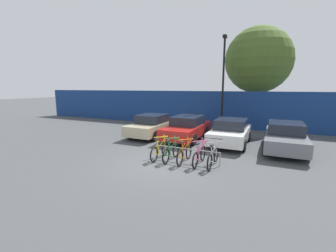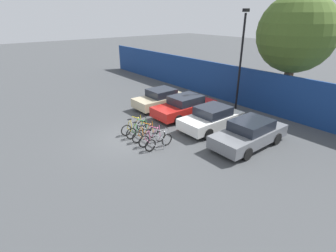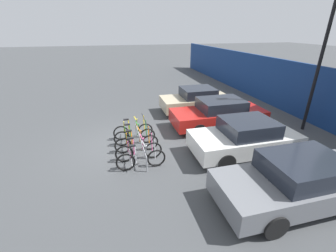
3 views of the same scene
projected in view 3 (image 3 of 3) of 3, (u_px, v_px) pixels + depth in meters
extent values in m
plane|color=#424447|center=(122.00, 145.00, 9.35)|extent=(120.00, 120.00, 0.00)
cube|color=navy|center=(317.00, 96.00, 10.97)|extent=(36.00, 0.16, 2.82)
cylinder|color=gray|center=(140.00, 139.00, 8.64)|extent=(2.87, 0.04, 0.04)
cylinder|color=gray|center=(136.00, 130.00, 10.03)|extent=(0.04, 0.04, 0.55)
cylinder|color=gray|center=(147.00, 165.00, 7.48)|extent=(0.04, 0.04, 0.55)
torus|color=black|center=(121.00, 133.00, 9.63)|extent=(0.06, 0.66, 0.66)
torus|color=black|center=(145.00, 130.00, 9.87)|extent=(0.06, 0.66, 0.66)
cylinder|color=yellow|center=(137.00, 125.00, 9.66)|extent=(0.60, 0.04, 0.76)
cylinder|color=yellow|center=(135.00, 118.00, 9.52)|extent=(0.68, 0.04, 0.16)
cylinder|color=yellow|center=(129.00, 127.00, 9.60)|extent=(0.14, 0.04, 0.63)
cylinder|color=yellow|center=(124.00, 127.00, 9.55)|extent=(0.32, 0.03, 0.58)
cylinder|color=yellow|center=(126.00, 133.00, 9.68)|extent=(0.40, 0.03, 0.08)
cylinder|color=yellow|center=(144.00, 123.00, 9.72)|extent=(0.12, 0.04, 0.69)
cylinder|color=black|center=(143.00, 116.00, 9.56)|extent=(0.52, 0.03, 0.03)
cube|color=black|center=(126.00, 119.00, 9.44)|extent=(0.10, 0.22, 0.05)
torus|color=black|center=(122.00, 139.00, 9.14)|extent=(0.06, 0.66, 0.66)
torus|color=black|center=(147.00, 136.00, 9.38)|extent=(0.06, 0.66, 0.66)
cylinder|color=#288438|center=(138.00, 130.00, 9.17)|extent=(0.60, 0.04, 0.76)
cylinder|color=#288438|center=(137.00, 123.00, 9.03)|extent=(0.68, 0.04, 0.16)
cylinder|color=#288438|center=(130.00, 132.00, 9.12)|extent=(0.14, 0.04, 0.63)
cylinder|color=#288438|center=(125.00, 132.00, 9.06)|extent=(0.32, 0.03, 0.58)
cylinder|color=#288438|center=(127.00, 139.00, 9.20)|extent=(0.40, 0.03, 0.08)
cylinder|color=#288438|center=(146.00, 128.00, 9.23)|extent=(0.12, 0.04, 0.69)
cylinder|color=black|center=(145.00, 120.00, 9.08)|extent=(0.52, 0.03, 0.03)
cube|color=black|center=(127.00, 124.00, 8.96)|extent=(0.10, 0.22, 0.05)
torus|color=black|center=(123.00, 146.00, 8.60)|extent=(0.06, 0.66, 0.66)
torus|color=black|center=(150.00, 142.00, 8.84)|extent=(0.06, 0.66, 0.66)
cylinder|color=orange|center=(140.00, 136.00, 8.63)|extent=(0.60, 0.04, 0.76)
cylinder|color=orange|center=(139.00, 129.00, 8.49)|extent=(0.68, 0.04, 0.16)
cylinder|color=orange|center=(132.00, 138.00, 8.57)|extent=(0.14, 0.04, 0.63)
cylinder|color=orange|center=(126.00, 139.00, 8.52)|extent=(0.32, 0.03, 0.58)
cylinder|color=orange|center=(128.00, 146.00, 8.65)|extent=(0.40, 0.03, 0.08)
cylinder|color=orange|center=(149.00, 135.00, 8.69)|extent=(0.12, 0.04, 0.69)
cylinder|color=black|center=(147.00, 126.00, 8.53)|extent=(0.52, 0.03, 0.03)
cube|color=black|center=(129.00, 131.00, 8.41)|extent=(0.10, 0.22, 0.05)
torus|color=black|center=(124.00, 154.00, 8.03)|extent=(0.06, 0.66, 0.66)
torus|color=black|center=(153.00, 150.00, 8.27)|extent=(0.06, 0.66, 0.66)
cylinder|color=#E55993|center=(143.00, 144.00, 8.06)|extent=(0.60, 0.04, 0.76)
cylinder|color=#E55993|center=(141.00, 136.00, 7.92)|extent=(0.68, 0.04, 0.16)
cylinder|color=#E55993|center=(134.00, 146.00, 8.00)|extent=(0.14, 0.04, 0.63)
cylinder|color=#E55993|center=(128.00, 146.00, 7.95)|extent=(0.32, 0.03, 0.58)
cylinder|color=#E55993|center=(130.00, 154.00, 8.08)|extent=(0.40, 0.03, 0.08)
cylinder|color=#E55993|center=(152.00, 142.00, 8.12)|extent=(0.12, 0.04, 0.69)
cylinder|color=black|center=(150.00, 133.00, 7.96)|extent=(0.52, 0.03, 0.03)
cube|color=black|center=(130.00, 138.00, 7.85)|extent=(0.10, 0.22, 0.05)
torus|color=black|center=(126.00, 162.00, 7.53)|extent=(0.06, 0.66, 0.66)
torus|color=black|center=(156.00, 158.00, 7.77)|extent=(0.06, 0.66, 0.66)
cylinder|color=#B7B7BC|center=(145.00, 151.00, 7.56)|extent=(0.60, 0.04, 0.76)
cylinder|color=#B7B7BC|center=(143.00, 143.00, 7.42)|extent=(0.68, 0.04, 0.16)
cylinder|color=#B7B7BC|center=(136.00, 154.00, 7.50)|extent=(0.14, 0.04, 0.63)
cylinder|color=#B7B7BC|center=(129.00, 154.00, 7.45)|extent=(0.32, 0.03, 0.58)
cylinder|color=#B7B7BC|center=(132.00, 162.00, 7.58)|extent=(0.40, 0.03, 0.08)
cylinder|color=#B7B7BC|center=(155.00, 150.00, 7.62)|extent=(0.12, 0.04, 0.69)
cylinder|color=black|center=(153.00, 140.00, 7.47)|extent=(0.52, 0.03, 0.03)
cube|color=black|center=(132.00, 146.00, 7.35)|extent=(0.10, 0.22, 0.05)
cube|color=#C1B28E|center=(196.00, 102.00, 12.84)|extent=(1.80, 3.91, 0.62)
cube|color=#1E232D|center=(198.00, 92.00, 12.63)|extent=(1.58, 1.80, 0.52)
cylinder|color=black|center=(208.00, 101.00, 13.95)|extent=(0.20, 0.64, 0.64)
cylinder|color=black|center=(220.00, 109.00, 12.44)|extent=(0.20, 0.64, 0.64)
cylinder|color=black|center=(173.00, 103.00, 13.43)|extent=(0.20, 0.64, 0.64)
cylinder|color=black|center=(181.00, 113.00, 11.92)|extent=(0.20, 0.64, 0.64)
cube|color=red|center=(218.00, 116.00, 10.82)|extent=(1.80, 4.45, 0.62)
cube|color=#1E232D|center=(221.00, 105.00, 10.61)|extent=(1.58, 2.04, 0.52)
cylinder|color=black|center=(232.00, 113.00, 11.97)|extent=(0.20, 0.64, 0.64)
cylinder|color=black|center=(251.00, 125.00, 10.45)|extent=(0.20, 0.64, 0.64)
cylinder|color=black|center=(187.00, 117.00, 11.38)|extent=(0.20, 0.64, 0.64)
cylinder|color=black|center=(199.00, 131.00, 9.86)|extent=(0.20, 0.64, 0.64)
cube|color=silver|center=(244.00, 141.00, 8.45)|extent=(1.80, 3.99, 0.62)
cube|color=#1E232D|center=(248.00, 127.00, 8.25)|extent=(1.58, 1.83, 0.52)
cylinder|color=black|center=(256.00, 134.00, 9.57)|extent=(0.20, 0.64, 0.64)
cylinder|color=black|center=(285.00, 154.00, 8.06)|extent=(0.20, 0.64, 0.64)
cylinder|color=black|center=(206.00, 140.00, 9.04)|extent=(0.20, 0.64, 0.64)
cylinder|color=black|center=(226.00, 163.00, 7.53)|extent=(0.20, 0.64, 0.64)
cube|color=slate|center=(296.00, 185.00, 6.07)|extent=(1.80, 4.46, 0.62)
cube|color=#1E232D|center=(305.00, 167.00, 5.86)|extent=(1.58, 2.05, 0.52)
cylinder|color=black|center=(308.00, 168.00, 7.22)|extent=(0.20, 0.64, 0.64)
cylinder|color=black|center=(236.00, 181.00, 6.63)|extent=(0.20, 0.64, 0.64)
cylinder|color=black|center=(275.00, 226.00, 5.11)|extent=(0.20, 0.64, 0.64)
cylinder|color=black|center=(320.00, 60.00, 9.51)|extent=(0.14, 0.14, 6.43)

